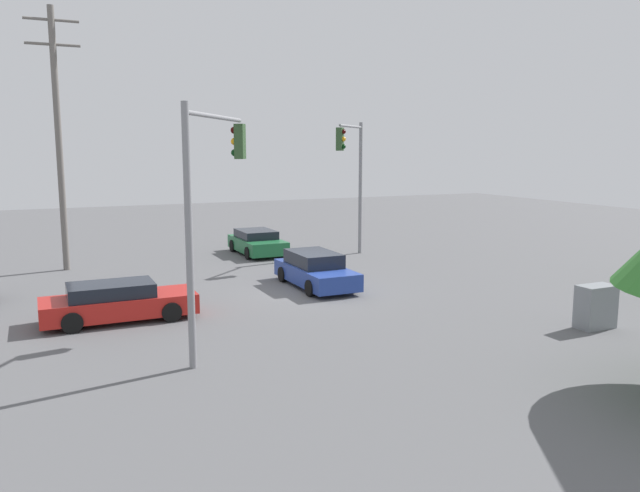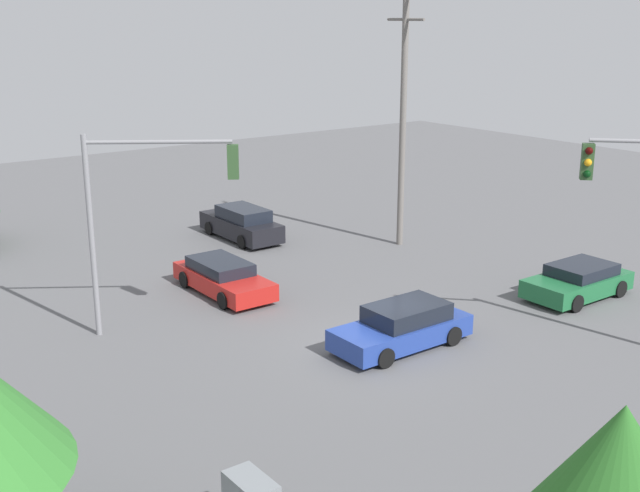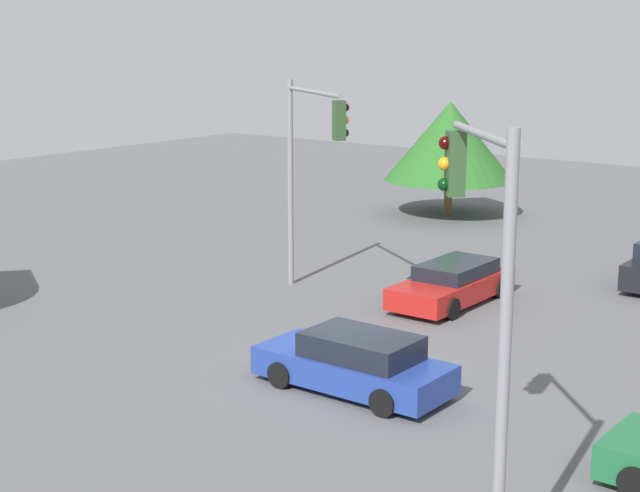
# 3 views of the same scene
# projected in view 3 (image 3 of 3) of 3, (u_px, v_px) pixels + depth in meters

# --- Properties ---
(ground_plane) EXTENTS (80.00, 80.00, 0.00)m
(ground_plane) POSITION_uv_depth(u_px,v_px,m) (346.00, 378.00, 22.70)
(ground_plane) COLOR #5B5B5E
(sedan_red) EXTENTS (4.66, 1.90, 1.22)m
(sedan_red) POSITION_uv_depth(u_px,v_px,m) (453.00, 283.00, 28.86)
(sedan_red) COLOR red
(sedan_red) RESTS_ON ground_plane
(sedan_blue) EXTENTS (1.92, 4.49, 1.35)m
(sedan_blue) POSITION_uv_depth(u_px,v_px,m) (355.00, 363.00, 21.77)
(sedan_blue) COLOR #233D93
(sedan_blue) RESTS_ON ground_plane
(traffic_signal_main) EXTENTS (2.54, 2.43, 6.66)m
(traffic_signal_main) POSITION_uv_depth(u_px,v_px,m) (482.00, 268.00, 14.25)
(traffic_signal_main) COLOR gray
(traffic_signal_main) RESTS_ON ground_plane
(traffic_signal_cross) EXTENTS (2.77, 4.00, 6.43)m
(traffic_signal_cross) POSITION_uv_depth(u_px,v_px,m) (309.00, 151.00, 28.59)
(traffic_signal_cross) COLOR gray
(traffic_signal_cross) RESTS_ON ground_plane
(tree_behind) EXTENTS (5.59, 5.59, 4.95)m
(tree_behind) POSITION_uv_depth(u_px,v_px,m) (450.00, 141.00, 42.14)
(tree_behind) COLOR brown
(tree_behind) RESTS_ON ground_plane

